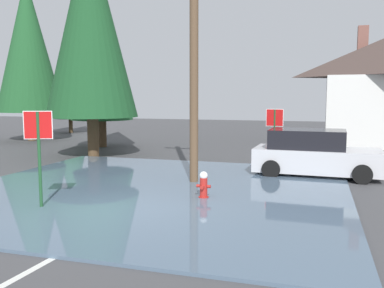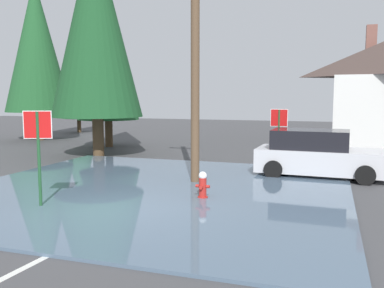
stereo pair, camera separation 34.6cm
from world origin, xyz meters
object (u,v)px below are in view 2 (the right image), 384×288
at_px(pine_tree_tall_left, 107,57).
at_px(pine_tree_mid_left, 36,45).
at_px(stop_sign_far, 279,124).
at_px(pine_tree_far_center, 78,86).
at_px(pine_tree_short_left, 95,23).
at_px(utility_pole, 195,46).
at_px(stop_sign_near, 38,139).
at_px(fire_hydrant, 203,186).
at_px(parked_car, 317,155).

bearing_deg(pine_tree_tall_left, pine_tree_mid_left, 164.07).
bearing_deg(stop_sign_far, pine_tree_far_center, 148.71).
bearing_deg(pine_tree_short_left, utility_pole, -35.35).
bearing_deg(utility_pole, stop_sign_near, -124.07).
height_order(utility_pole, pine_tree_mid_left, pine_tree_mid_left).
height_order(stop_sign_near, fire_hydrant, stop_sign_near).
height_order(stop_sign_near, pine_tree_tall_left, pine_tree_tall_left).
xyz_separation_m(utility_pole, pine_tree_mid_left, (-13.73, 9.79, 1.62)).
bearing_deg(pine_tree_mid_left, fire_hydrant, -38.96).
bearing_deg(pine_tree_tall_left, fire_hydrant, -49.58).
bearing_deg(stop_sign_far, pine_tree_mid_left, 164.72).
xyz_separation_m(utility_pole, pine_tree_tall_left, (-7.72, 8.08, 0.60)).
xyz_separation_m(stop_sign_near, parked_car, (6.53, 6.63, -0.98)).
height_order(utility_pole, stop_sign_far, utility_pole).
height_order(parked_car, pine_tree_far_center, pine_tree_far_center).
distance_m(pine_tree_tall_left, pine_tree_short_left, 4.14).
bearing_deg(parked_car, stop_sign_near, -134.56).
distance_m(stop_sign_near, utility_pole, 5.65).
relative_size(pine_tree_tall_left, pine_tree_mid_left, 0.83).
distance_m(stop_sign_far, pine_tree_far_center, 19.56).
distance_m(pine_tree_tall_left, pine_tree_mid_left, 6.33).
bearing_deg(utility_pole, pine_tree_short_left, 144.65).
bearing_deg(stop_sign_far, pine_tree_short_left, -172.50).
bearing_deg(pine_tree_mid_left, stop_sign_far, -15.28).
bearing_deg(fire_hydrant, stop_sign_far, 81.27).
bearing_deg(stop_sign_far, parked_car, -60.43).
bearing_deg(pine_tree_short_left, fire_hydrant, -42.20).
bearing_deg(pine_tree_far_center, stop_sign_near, -59.11).
bearing_deg(stop_sign_near, fire_hydrant, 29.99).
height_order(stop_sign_near, pine_tree_short_left, pine_tree_short_left).
bearing_deg(fire_hydrant, parked_car, 57.66).
relative_size(utility_pole, pine_tree_short_left, 0.81).
bearing_deg(stop_sign_near, pine_tree_tall_left, 111.96).
xyz_separation_m(parked_car, pine_tree_far_center, (-18.34, 13.11, 2.80)).
height_order(fire_hydrant, parked_car, parked_car).
height_order(utility_pole, pine_tree_far_center, utility_pole).
xyz_separation_m(stop_sign_far, pine_tree_short_left, (-8.24, -1.08, 4.52)).
relative_size(pine_tree_tall_left, pine_tree_far_center, 1.40).
height_order(fire_hydrant, pine_tree_far_center, pine_tree_far_center).
xyz_separation_m(stop_sign_near, pine_tree_mid_left, (-10.93, 13.93, 4.26)).
height_order(fire_hydrant, pine_tree_tall_left, pine_tree_tall_left).
distance_m(pine_tree_mid_left, pine_tree_short_left, 9.25).
xyz_separation_m(stop_sign_far, pine_tree_tall_left, (-9.75, 2.59, 3.37)).
bearing_deg(fire_hydrant, pine_tree_mid_left, 141.04).
relative_size(fire_hydrant, utility_pole, 0.09).
distance_m(parked_car, pine_tree_short_left, 11.46).
height_order(stop_sign_far, parked_car, stop_sign_far).
height_order(pine_tree_short_left, pine_tree_far_center, pine_tree_short_left).
relative_size(stop_sign_far, parked_car, 0.52).
height_order(pine_tree_tall_left, pine_tree_mid_left, pine_tree_mid_left).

